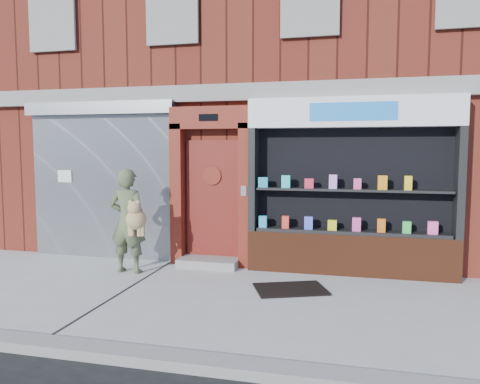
% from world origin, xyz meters
% --- Properties ---
extents(ground, '(80.00, 80.00, 0.00)m').
position_xyz_m(ground, '(0.00, 0.00, 0.00)').
color(ground, '#9E9E99').
rests_on(ground, ground).
extents(curb, '(60.00, 0.30, 0.12)m').
position_xyz_m(curb, '(0.00, -2.15, 0.06)').
color(curb, gray).
rests_on(curb, ground).
extents(building, '(12.00, 8.16, 8.00)m').
position_xyz_m(building, '(-0.00, 5.99, 4.00)').
color(building, '#5B1D14').
rests_on(building, ground).
extents(shutter_bay, '(3.10, 0.30, 3.04)m').
position_xyz_m(shutter_bay, '(-3.00, 1.93, 1.72)').
color(shutter_bay, gray).
rests_on(shutter_bay, ground).
extents(red_door_bay, '(1.52, 0.58, 2.90)m').
position_xyz_m(red_door_bay, '(-0.75, 1.86, 1.46)').
color(red_door_bay, '#5F1A10').
rests_on(red_door_bay, ground).
extents(pharmacy_bay, '(3.50, 0.41, 3.00)m').
position_xyz_m(pharmacy_bay, '(1.75, 1.81, 1.37)').
color(pharmacy_bay, '#5C2916').
rests_on(pharmacy_bay, ground).
extents(woman, '(0.72, 0.52, 1.81)m').
position_xyz_m(woman, '(-1.96, 0.98, 0.91)').
color(woman, '#525D3D').
rests_on(woman, ground).
extents(doormat, '(1.25, 1.07, 0.03)m').
position_xyz_m(doormat, '(0.89, 0.63, 0.01)').
color(doormat, black).
rests_on(doormat, ground).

